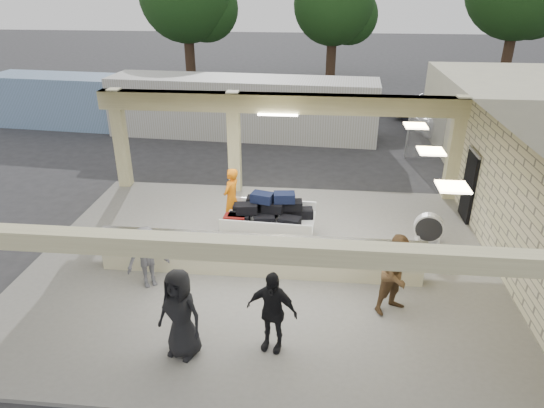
# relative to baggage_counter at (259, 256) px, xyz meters

# --- Properties ---
(ground) EXTENTS (120.00, 120.00, 0.00)m
(ground) POSITION_rel_baggage_counter_xyz_m (0.00, 0.50, -0.59)
(ground) COLOR #2A2A2C
(ground) RESTS_ON ground
(pavilion) EXTENTS (12.01, 10.00, 3.55)m
(pavilion) POSITION_rel_baggage_counter_xyz_m (0.21, 1.16, 0.76)
(pavilion) COLOR slate
(pavilion) RESTS_ON ground
(baggage_counter) EXTENTS (8.20, 0.58, 0.98)m
(baggage_counter) POSITION_rel_baggage_counter_xyz_m (0.00, 0.00, 0.00)
(baggage_counter) COLOR beige
(baggage_counter) RESTS_ON pavilion
(luggage_cart) EXTENTS (2.57, 1.68, 1.46)m
(luggage_cart) POSITION_rel_baggage_counter_xyz_m (0.05, 1.71, 0.31)
(luggage_cart) COLOR white
(luggage_cart) RESTS_ON pavilion
(drum_fan) EXTENTS (0.84, 0.45, 0.90)m
(drum_fan) POSITION_rel_baggage_counter_xyz_m (4.50, 1.97, -0.01)
(drum_fan) COLOR white
(drum_fan) RESTS_ON pavilion
(baggage_handler) EXTENTS (0.58, 0.76, 1.84)m
(baggage_handler) POSITION_rel_baggage_counter_xyz_m (-1.12, 2.44, 0.44)
(baggage_handler) COLOR orange
(baggage_handler) RESTS_ON pavilion
(passenger_a) EXTENTS (0.98, 0.85, 1.89)m
(passenger_a) POSITION_rel_baggage_counter_xyz_m (3.20, -1.21, 0.46)
(passenger_a) COLOR brown
(passenger_a) RESTS_ON pavilion
(passenger_b) EXTENTS (1.09, 0.60, 1.77)m
(passenger_b) POSITION_rel_baggage_counter_xyz_m (0.58, -2.68, 0.40)
(passenger_b) COLOR black
(passenger_b) RESTS_ON pavilion
(passenger_c) EXTENTS (1.04, 0.89, 1.58)m
(passenger_c) POSITION_rel_baggage_counter_xyz_m (-2.57, -0.82, 0.30)
(passenger_c) COLOR #4E4D53
(passenger_c) RESTS_ON pavilion
(passenger_d) EXTENTS (1.00, 0.66, 1.90)m
(passenger_d) POSITION_rel_baggage_counter_xyz_m (-1.15, -3.02, 0.46)
(passenger_d) COLOR black
(passenger_d) RESTS_ON pavilion
(car_white_a) EXTENTS (5.09, 3.33, 1.34)m
(car_white_a) POSITION_rel_baggage_counter_xyz_m (8.22, 13.11, 0.08)
(car_white_a) COLOR white
(car_white_a) RESTS_ON ground
(car_dark) EXTENTS (4.31, 3.19, 1.37)m
(car_dark) POSITION_rel_baggage_counter_xyz_m (7.29, 15.13, 0.10)
(car_dark) COLOR black
(car_dark) RESTS_ON ground
(container_white) EXTENTS (12.66, 3.25, 2.71)m
(container_white) POSITION_rel_baggage_counter_xyz_m (-2.28, 12.02, 0.77)
(container_white) COLOR #BCBCB8
(container_white) RESTS_ON ground
(container_blue) EXTENTS (9.80, 3.11, 2.51)m
(container_blue) POSITION_rel_baggage_counter_xyz_m (-10.32, 12.79, 0.67)
(container_blue) COLOR #7E9BCB
(container_blue) RESTS_ON ground
(tree_mid) EXTENTS (6.00, 5.60, 8.00)m
(tree_mid) POSITION_rel_baggage_counter_xyz_m (2.32, 26.66, 4.38)
(tree_mid) COLOR #382619
(tree_mid) RESTS_ON ground
(adjacent_building) EXTENTS (6.00, 8.00, 3.20)m
(adjacent_building) POSITION_rel_baggage_counter_xyz_m (9.50, 10.50, 1.01)
(adjacent_building) COLOR beige
(adjacent_building) RESTS_ON ground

